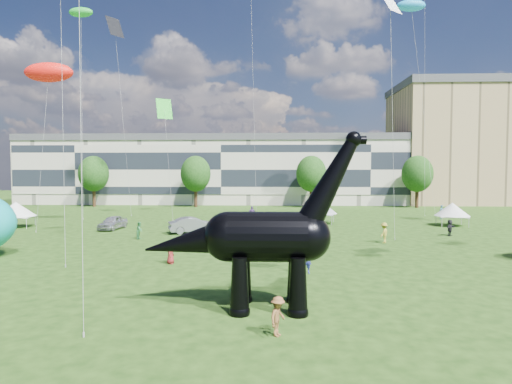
{
  "coord_description": "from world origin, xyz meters",
  "views": [
    {
      "loc": [
        1.29,
        -20.74,
        6.51
      ],
      "look_at": [
        0.2,
        8.0,
        5.0
      ],
      "focal_mm": 30.0,
      "sensor_mm": 36.0,
      "label": 1
    }
  ],
  "objects": [
    {
      "name": "car_silver",
      "position": [
        -16.09,
        24.91,
        0.74
      ],
      "size": [
        2.27,
        4.54,
        1.49
      ],
      "primitive_type": "imported",
      "rotation": [
        0.0,
        0.0,
        -0.12
      ],
      "color": "silver",
      "rests_on": "ground"
    },
    {
      "name": "gazebo_far",
      "position": [
        22.11,
        29.3,
        1.89
      ],
      "size": [
        4.37,
        4.37,
        2.69
      ],
      "rotation": [
        0.0,
        0.0,
        -0.14
      ],
      "color": "silver",
      "rests_on": "ground"
    },
    {
      "name": "apartment_block",
      "position": [
        40.0,
        65.0,
        11.0
      ],
      "size": [
        28.0,
        18.0,
        22.0
      ],
      "primitive_type": "cube",
      "color": "tan",
      "rests_on": "ground"
    },
    {
      "name": "tree_mid_left",
      "position": [
        -12.0,
        53.0,
        6.29
      ],
      "size": [
        5.2,
        5.2,
        9.44
      ],
      "color": "#382314",
      "rests_on": "ground"
    },
    {
      "name": "ground",
      "position": [
        0.0,
        0.0,
        0.0
      ],
      "size": [
        220.0,
        220.0,
        0.0
      ],
      "primitive_type": "plane",
      "color": "#16330C",
      "rests_on": "ground"
    },
    {
      "name": "kites",
      "position": [
        -9.39,
        29.26,
        23.46
      ],
      "size": [
        67.79,
        52.99,
        29.06
      ],
      "color": "red",
      "rests_on": "ground"
    },
    {
      "name": "car_grey",
      "position": [
        -6.83,
        22.64,
        0.82
      ],
      "size": [
        5.25,
        3.42,
        1.63
      ],
      "primitive_type": "imported",
      "rotation": [
        0.0,
        0.0,
        1.94
      ],
      "color": "gray",
      "rests_on": "ground"
    },
    {
      "name": "tree_far_left",
      "position": [
        -30.0,
        53.0,
        6.29
      ],
      "size": [
        5.2,
        5.2,
        9.44
      ],
      "color": "#382314",
      "rests_on": "ground"
    },
    {
      "name": "visitors",
      "position": [
        -0.7,
        17.24,
        0.86
      ],
      "size": [
        54.95,
        41.47,
        1.88
      ],
      "color": "maroon",
      "rests_on": "ground"
    },
    {
      "name": "car_white",
      "position": [
        -1.27,
        26.52,
        0.79
      ],
      "size": [
        6.08,
        3.58,
        1.59
      ],
      "primitive_type": "imported",
      "rotation": [
        0.0,
        0.0,
        1.4
      ],
      "color": "white",
      "rests_on": "ground"
    },
    {
      "name": "tree_mid_right",
      "position": [
        8.0,
        53.0,
        6.29
      ],
      "size": [
        5.2,
        5.2,
        9.44
      ],
      "color": "#382314",
      "rests_on": "ground"
    },
    {
      "name": "car_dark",
      "position": [
        2.29,
        19.79,
        0.82
      ],
      "size": [
        3.02,
        5.92,
        1.65
      ],
      "primitive_type": "imported",
      "rotation": [
        0.0,
        0.0,
        -0.13
      ],
      "color": "#595960",
      "rests_on": "ground"
    },
    {
      "name": "dinosaur_sculpture",
      "position": [
        0.68,
        -0.98,
        3.24
      ],
      "size": [
        10.44,
        2.88,
        8.58
      ],
      "rotation": [
        0.0,
        0.0,
        -0.0
      ],
      "color": "black",
      "rests_on": "ground"
    },
    {
      "name": "gazebo_left",
      "position": [
        -27.54,
        26.05,
        2.03
      ],
      "size": [
        5.0,
        5.0,
        2.9
      ],
      "rotation": [
        0.0,
        0.0,
        0.23
      ],
      "color": "white",
      "rests_on": "ground"
    },
    {
      "name": "tree_far_right",
      "position": [
        26.0,
        53.0,
        6.29
      ],
      "size": [
        5.2,
        5.2,
        9.44
      ],
      "color": "#382314",
      "rests_on": "ground"
    },
    {
      "name": "terrace_row",
      "position": [
        -8.0,
        62.0,
        6.0
      ],
      "size": [
        78.0,
        11.0,
        12.0
      ],
      "primitive_type": "cube",
      "color": "beige",
      "rests_on": "ground"
    },
    {
      "name": "gazebo_near",
      "position": [
        7.15,
        31.11,
        1.94
      ],
      "size": [
        4.72,
        4.72,
        2.77
      ],
      "rotation": [
        0.0,
        0.0,
        -0.21
      ],
      "color": "white",
      "rests_on": "ground"
    }
  ]
}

